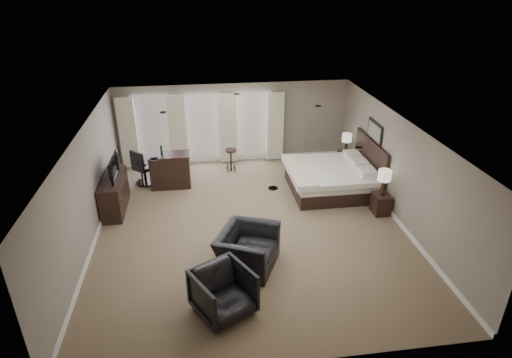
{
  "coord_description": "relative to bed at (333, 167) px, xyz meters",
  "views": [
    {
      "loc": [
        -1.13,
        -9.08,
        5.75
      ],
      "look_at": [
        0.2,
        0.4,
        1.1
      ],
      "focal_mm": 30.0,
      "sensor_mm": 36.0,
      "label": 1
    }
  ],
  "objects": [
    {
      "name": "lamp_far",
      "position": [
        0.89,
        1.45,
        0.11
      ],
      "size": [
        0.31,
        0.31,
        0.64
      ],
      "primitive_type": "cube",
      "color": "beige",
      "rests_on": "nightstand_far"
    },
    {
      "name": "wall_art",
      "position": [
        1.12,
        0.0,
        1.01
      ],
      "size": [
        0.04,
        0.96,
        0.56
      ],
      "primitive_type": "cube",
      "color": "slate",
      "rests_on": "room"
    },
    {
      "name": "bar_counter",
      "position": [
        -4.62,
        0.9,
        -0.23
      ],
      "size": [
        1.19,
        0.62,
        1.04
      ],
      "primitive_type": "cube",
      "color": "black",
      "rests_on": "ground"
    },
    {
      "name": "armchair_near",
      "position": [
        -2.85,
        -3.19,
        -0.17
      ],
      "size": [
        1.32,
        1.54,
        1.14
      ],
      "primitive_type": "imported",
      "rotation": [
        0.0,
        0.0,
        1.13
      ],
      "color": "black",
      "rests_on": "ground"
    },
    {
      "name": "window_bay",
      "position": [
        -3.58,
        2.5,
        0.46
      ],
      "size": [
        5.25,
        0.2,
        2.3
      ],
      "color": "silver",
      "rests_on": "room"
    },
    {
      "name": "desk_chair",
      "position": [
        -5.39,
        1.2,
        -0.19
      ],
      "size": [
        0.79,
        0.79,
        1.11
      ],
      "primitive_type": "cube",
      "rotation": [
        0.0,
        0.0,
        2.43
      ],
      "color": "black",
      "rests_on": "ground"
    },
    {
      "name": "nightstand_far",
      "position": [
        0.89,
        1.45,
        -0.48
      ],
      "size": [
        0.4,
        0.49,
        0.53
      ],
      "primitive_type": "cube",
      "color": "black",
      "rests_on": "ground"
    },
    {
      "name": "bar_stool_left",
      "position": [
        -5.46,
        1.07,
        -0.39
      ],
      "size": [
        0.41,
        0.41,
        0.72
      ],
      "primitive_type": "cube",
      "rotation": [
        0.0,
        0.0,
        0.23
      ],
      "color": "black",
      "rests_on": "ground"
    },
    {
      "name": "bar_stool_right",
      "position": [
        -2.77,
        1.73,
        -0.37
      ],
      "size": [
        0.44,
        0.44,
        0.74
      ],
      "primitive_type": "cube",
      "rotation": [
        0.0,
        0.0,
        -0.32
      ],
      "color": "black",
      "rests_on": "ground"
    },
    {
      "name": "tv",
      "position": [
        -6.03,
        -0.29,
        0.26
      ],
      "size": [
        0.58,
        1.01,
        0.13
      ],
      "primitive_type": "imported",
      "rotation": [
        0.0,
        0.0,
        1.57
      ],
      "color": "black",
      "rests_on": "dresser"
    },
    {
      "name": "dresser",
      "position": [
        -6.03,
        -0.29,
        -0.28
      ],
      "size": [
        0.52,
        1.61,
        0.93
      ],
      "primitive_type": "cube",
      "color": "black",
      "rests_on": "ground"
    },
    {
      "name": "armchair_far",
      "position": [
        -3.45,
        -4.54,
        -0.24
      ],
      "size": [
        1.29,
        1.27,
        1.0
      ],
      "primitive_type": "imported",
      "rotation": [
        0.0,
        0.0,
        0.5
      ],
      "color": "black",
      "rests_on": "ground"
    },
    {
      "name": "bed",
      "position": [
        0.0,
        0.0,
        0.0
      ],
      "size": [
        2.34,
        2.23,
        1.49
      ],
      "primitive_type": "cube",
      "color": "silver",
      "rests_on": "ground"
    },
    {
      "name": "nightstand_near",
      "position": [
        0.89,
        -1.45,
        -0.48
      ],
      "size": [
        0.4,
        0.49,
        0.54
      ],
      "primitive_type": "cube",
      "color": "black",
      "rests_on": "ground"
    },
    {
      "name": "room",
      "position": [
        -2.58,
        -1.61,
        0.56
      ],
      "size": [
        7.6,
        8.6,
        2.64
      ],
      "color": "brown",
      "rests_on": "ground"
    },
    {
      "name": "lamp_near",
      "position": [
        0.89,
        -1.45,
        0.14
      ],
      "size": [
        0.34,
        0.34,
        0.7
      ],
      "primitive_type": "cube",
      "color": "beige",
      "rests_on": "nightstand_near"
    }
  ]
}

